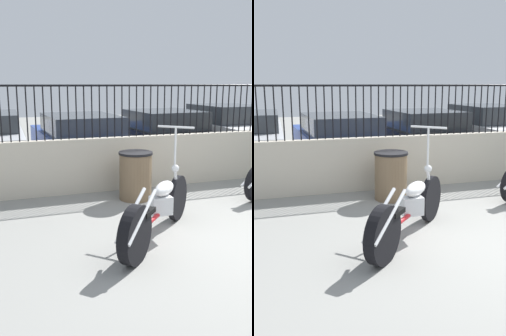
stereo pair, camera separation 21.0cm
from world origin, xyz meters
The scene contains 8 objects.
ground_plane centered at (0.00, 0.00, 0.00)m, with size 40.00×40.00×0.00m, color gray.
low_wall centered at (0.00, 2.93, 0.51)m, with size 10.06×0.18×1.01m.
fence_railing centered at (0.00, 2.93, 1.61)m, with size 10.06×0.04×0.97m.
motorcycle_red centered at (-1.17, 0.41, 0.40)m, with size 1.65×1.70×1.43m.
trash_bin centered at (-0.77, 2.23, 0.42)m, with size 0.60×0.60×0.84m.
car_blue centered at (-1.10, 5.40, 0.65)m, with size 1.99×4.64×1.26m.
car_black centered at (1.22, 5.57, 0.66)m, with size 2.09×4.12×1.31m.
car_white centered at (3.40, 5.99, 0.70)m, with size 1.78×4.27×1.39m.
Camera 2 is at (-2.78, -3.81, 1.99)m, focal length 40.00 mm.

